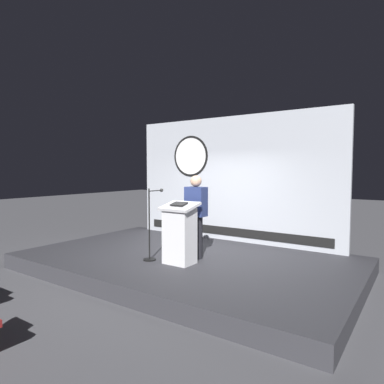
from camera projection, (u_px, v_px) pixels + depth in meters
name	position (u px, v px, depth m)	size (l,w,h in m)	color
ground_plane	(187.00, 270.00, 6.79)	(40.00, 40.00, 0.00)	#4C4C51
stage_platform	(187.00, 263.00, 6.78)	(6.40, 4.00, 0.30)	#333338
banner_display	(230.00, 179.00, 8.20)	(5.37, 0.12, 3.00)	#B2B7C1
podium	(180.00, 234.00, 6.18)	(0.64, 0.50, 1.14)	silver
speaker_person	(196.00, 216.00, 6.54)	(0.40, 0.26, 1.61)	black
microphone_stand	(151.00, 235.00, 6.45)	(0.24, 0.52, 1.37)	black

